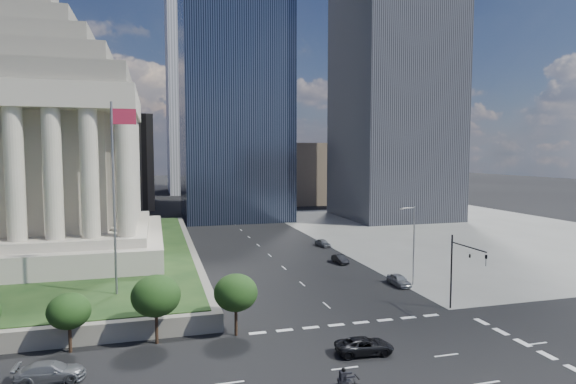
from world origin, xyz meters
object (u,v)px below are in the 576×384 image
object	(u,v)px
pickup_truck	(364,346)
parked_sedan_far	(323,243)
street_lamp_north	(413,241)
motorcycle_trail	(342,382)
war_memorial	(37,120)
traffic_signal_ne	(462,264)
parked_sedan_near	(399,280)
flagpole	(115,187)
parked_sedan_mid	(340,259)
suv_grey	(50,372)

from	to	relation	value
pickup_truck	parked_sedan_far	xyz separation A→B (m)	(12.27, 44.58, -0.01)
street_lamp_north	motorcycle_trail	distance (m)	31.09
war_memorial	traffic_signal_ne	size ratio (longest dim) A/B	4.88
parked_sedan_near	parked_sedan_far	bearing A→B (deg)	91.26
flagpole	traffic_signal_ne	size ratio (longest dim) A/B	2.50
pickup_truck	parked_sedan_mid	world-z (taller)	pickup_truck
flagpole	street_lamp_north	bearing A→B (deg)	1.63
motorcycle_trail	street_lamp_north	bearing A→B (deg)	53.40
parked_sedan_far	motorcycle_trail	distance (m)	53.39
traffic_signal_ne	parked_sedan_far	distance (m)	38.30
suv_grey	parked_sedan_mid	xyz separation A→B (m)	(34.54, 29.77, -0.09)
parked_sedan_mid	motorcycle_trail	xyz separation A→B (m)	(-14.87, -37.62, 0.41)
war_memorial	flagpole	world-z (taller)	war_memorial
flagpole	parked_sedan_mid	bearing A→B (deg)	25.36
street_lamp_north	pickup_truck	xyz separation A→B (m)	(-14.71, -17.89, -4.98)
street_lamp_north	war_memorial	bearing A→B (deg)	154.08
war_memorial	street_lamp_north	size ratio (longest dim) A/B	3.90
street_lamp_north	parked_sedan_far	xyz separation A→B (m)	(-2.44, 26.69, -4.99)
parked_sedan_far	motorcycle_trail	world-z (taller)	motorcycle_trail
traffic_signal_ne	pickup_truck	size ratio (longest dim) A/B	1.64
parked_sedan_far	traffic_signal_ne	bearing A→B (deg)	-95.16
traffic_signal_ne	parked_sedan_near	xyz separation A→B (m)	(-1.00, 11.31, -4.54)
street_lamp_north	motorcycle_trail	world-z (taller)	street_lamp_north
traffic_signal_ne	suv_grey	distance (m)	38.62
flagpole	motorcycle_trail	distance (m)	30.50
war_memorial	parked_sedan_near	distance (m)	55.02
war_memorial	street_lamp_north	world-z (taller)	war_memorial
street_lamp_north	pickup_truck	bearing A→B (deg)	-129.43
flagpole	motorcycle_trail	xyz separation A→B (m)	(15.96, -23.01, -12.09)
parked_sedan_near	motorcycle_trail	xyz separation A→B (m)	(-17.37, -24.01, 0.32)
war_memorial	parked_sedan_mid	bearing A→B (deg)	-12.32
street_lamp_north	suv_grey	xyz separation A→B (m)	(-38.87, -16.16, -4.96)
suv_grey	parked_sedan_near	size ratio (longest dim) A/B	1.17
pickup_truck	suv_grey	distance (m)	24.21
traffic_signal_ne	suv_grey	xyz separation A→B (m)	(-38.04, -4.86, -4.55)
war_memorial	flagpole	size ratio (longest dim) A/B	1.95
parked_sedan_mid	parked_sedan_far	distance (m)	13.21
traffic_signal_ne	parked_sedan_mid	distance (m)	25.59
street_lamp_north	parked_sedan_far	distance (m)	27.26
suv_grey	parked_sedan_near	world-z (taller)	parked_sedan_near
parked_sedan_mid	suv_grey	bearing A→B (deg)	-143.36
pickup_truck	parked_sedan_far	bearing A→B (deg)	-10.83
pickup_truck	parked_sedan_near	xyz separation A→B (m)	(12.89, 17.90, 0.03)
pickup_truck	war_memorial	bearing A→B (deg)	43.13
flagpole	pickup_truck	distance (m)	29.29
flagpole	street_lamp_north	world-z (taller)	flagpole
suv_grey	street_lamp_north	bearing A→B (deg)	-65.72
war_memorial	motorcycle_trail	size ratio (longest dim) A/B	14.19
war_memorial	parked_sedan_far	xyz separation A→B (m)	(44.89, 3.69, -20.73)
pickup_truck	motorcycle_trail	xyz separation A→B (m)	(-4.48, -6.11, 0.35)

